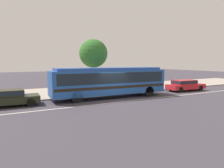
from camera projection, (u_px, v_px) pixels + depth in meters
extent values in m
plane|color=#3C3841|center=(114.00, 100.00, 18.02)|extent=(120.00, 120.00, 0.00)
cube|color=#A19388|center=(86.00, 90.00, 24.00)|extent=(60.00, 8.00, 0.12)
cube|color=silver|center=(119.00, 102.00, 17.33)|extent=(56.00, 0.16, 0.01)
cube|color=#2252A6|center=(110.00, 82.00, 19.32)|extent=(11.20, 2.87, 2.20)
cube|color=#2950A6|center=(110.00, 69.00, 19.19)|extent=(10.30, 2.55, 0.24)
cube|color=#19232D|center=(110.00, 77.00, 19.27)|extent=(10.54, 2.87, 0.97)
cube|color=black|center=(110.00, 86.00, 19.36)|extent=(10.98, 2.89, 0.24)
cube|color=#19232D|center=(156.00, 75.00, 21.68)|extent=(0.21, 2.13, 1.06)
cylinder|color=black|center=(137.00, 89.00, 22.04)|extent=(1.01, 0.32, 1.00)
cylinder|color=black|center=(149.00, 91.00, 20.13)|extent=(1.01, 0.32, 1.00)
cylinder|color=black|center=(70.00, 93.00, 18.83)|extent=(1.01, 0.32, 1.00)
cylinder|color=black|center=(77.00, 97.00, 16.92)|extent=(1.01, 0.32, 1.00)
cube|color=black|center=(11.00, 100.00, 15.64)|extent=(4.28, 1.98, 0.55)
cube|color=black|center=(7.00, 93.00, 15.49)|extent=(2.42, 1.68, 0.50)
cube|color=#19232D|center=(7.00, 93.00, 15.49)|extent=(2.47, 1.70, 0.32)
cylinder|color=black|center=(29.00, 99.00, 16.96)|extent=(0.65, 0.25, 0.64)
cylinder|color=black|center=(31.00, 102.00, 15.56)|extent=(0.65, 0.25, 0.64)
cube|color=red|center=(186.00, 86.00, 24.07)|extent=(4.80, 2.04, 0.55)
cube|color=red|center=(184.00, 82.00, 23.92)|extent=(2.72, 1.72, 0.50)
cube|color=#19232D|center=(184.00, 82.00, 23.91)|extent=(2.76, 1.74, 0.32)
cylinder|color=black|center=(190.00, 87.00, 25.47)|extent=(0.65, 0.25, 0.64)
cylinder|color=black|center=(200.00, 88.00, 24.05)|extent=(0.65, 0.25, 0.64)
cylinder|color=black|center=(171.00, 88.00, 24.14)|extent=(0.65, 0.25, 0.64)
cylinder|color=black|center=(180.00, 90.00, 22.72)|extent=(0.65, 0.25, 0.64)
cylinder|color=#3B2A35|center=(69.00, 91.00, 20.32)|extent=(0.14, 0.14, 0.86)
cylinder|color=#3B2A35|center=(69.00, 91.00, 20.17)|extent=(0.14, 0.14, 0.86)
cylinder|color=red|center=(69.00, 83.00, 20.16)|extent=(0.39, 0.39, 0.61)
sphere|color=pink|center=(69.00, 79.00, 20.12)|extent=(0.21, 0.21, 0.21)
cylinder|color=#282C3D|center=(119.00, 89.00, 21.99)|extent=(0.14, 0.14, 0.83)
cylinder|color=#282C3D|center=(120.00, 89.00, 21.95)|extent=(0.14, 0.14, 0.83)
cylinder|color=gold|center=(120.00, 82.00, 21.89)|extent=(0.48, 0.48, 0.63)
sphere|color=#DF8988|center=(120.00, 78.00, 21.84)|extent=(0.20, 0.20, 0.20)
cylinder|color=gray|center=(129.00, 81.00, 22.47)|extent=(0.08, 0.08, 2.39)
cube|color=yellow|center=(129.00, 72.00, 22.36)|extent=(0.07, 0.44, 0.56)
cylinder|color=brown|center=(94.00, 78.00, 22.35)|extent=(0.24, 0.24, 3.13)
sphere|color=#316B28|center=(93.00, 53.00, 22.06)|extent=(3.09, 3.09, 3.09)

